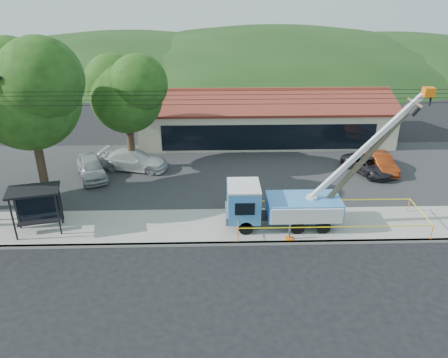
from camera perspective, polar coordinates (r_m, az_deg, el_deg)
name	(u,v)px	position (r m, az deg, el deg)	size (l,w,h in m)	color
ground	(228,267)	(23.16, 0.57, -11.47)	(120.00, 120.00, 0.00)	black
curb	(227,244)	(24.84, 0.39, -8.44)	(60.00, 0.25, 0.15)	#A2A098
sidewalk	(226,226)	(26.44, 0.25, -6.17)	(60.00, 4.00, 0.15)	#A2A098
parking_lot	(223,172)	(33.55, -0.18, 0.90)	(60.00, 12.00, 0.10)	#28282B
strip_mall	(264,118)	(40.65, 5.23, 7.94)	(22.50, 8.53, 4.67)	beige
tree_west_near	(27,89)	(29.55, -24.38, 10.65)	(7.56, 6.72, 10.80)	#332316
tree_lot	(126,90)	(33.09, -12.69, 11.24)	(6.30, 5.60, 8.94)	#332316
hill_west	(126,67)	(76.22, -12.73, 14.07)	(78.40, 56.00, 28.00)	#193513
hill_center	(276,66)	(75.64, 6.82, 14.41)	(89.60, 64.00, 32.00)	#193513
hill_east	(395,66)	(80.94, 21.39, 13.62)	(72.80, 52.00, 26.00)	#193513
utility_truck	(281,203)	(25.96, 7.45, -3.16)	(10.95, 3.61, 8.33)	black
leaning_pole	(369,155)	(25.97, 18.36, 3.05)	(6.04, 1.82, 8.27)	#4C4231
bus_shelter	(35,199)	(27.23, -23.43, -2.46)	(3.14, 2.33, 2.72)	black
caution_tape	(329,215)	(26.72, 13.55, -4.65)	(11.06, 3.26, 0.94)	orange
car_silver	(93,178)	(34.11, -16.75, 0.09)	(1.82, 4.52, 1.54)	#9D9FA4
car_red	(379,172)	(35.83, 19.62, 0.91)	(1.42, 4.07, 1.34)	maroon
car_white	(135,170)	(34.76, -11.53, 1.17)	(2.11, 5.19, 1.51)	silver
car_dark	(367,174)	(35.15, 18.13, 0.66)	(2.01, 4.36, 1.21)	black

